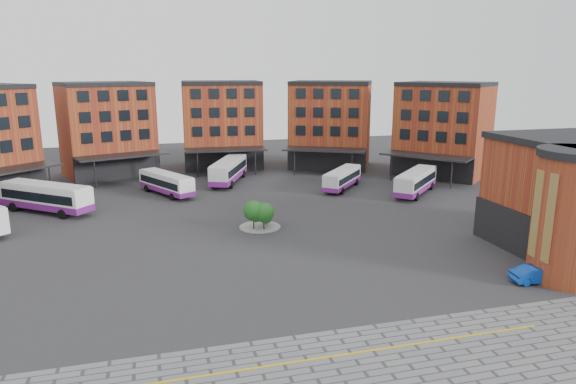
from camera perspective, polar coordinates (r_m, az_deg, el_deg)
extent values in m
plane|color=#28282B|center=(43.79, -2.39, -8.72)|extent=(160.00, 160.00, 0.00)
cube|color=gold|center=(32.31, 7.05, -17.37)|extent=(26.00, 0.15, 0.02)
cube|color=black|center=(74.39, -28.75, 2.12)|extent=(12.61, 11.97, 0.25)
cylinder|color=black|center=(75.45, -24.92, 1.12)|extent=(0.20, 0.20, 4.00)
cube|color=brown|center=(86.77, -19.45, 6.43)|extent=(15.55, 13.69, 14.00)
cube|color=black|center=(82.85, -18.30, 2.71)|extent=(12.45, 4.71, 4.00)
cube|color=black|center=(86.27, -19.83, 11.24)|extent=(15.65, 13.97, 0.60)
cube|color=black|center=(81.69, -18.63, 7.65)|extent=(10.87, 3.87, 8.00)
cube|color=black|center=(80.28, -17.93, 3.86)|extent=(13.72, 8.39, 0.25)
cylinder|color=black|center=(77.78, -20.65, 1.86)|extent=(0.20, 0.20, 4.00)
cylinder|color=black|center=(80.30, -14.36, 2.65)|extent=(0.20, 0.20, 4.00)
cube|color=brown|center=(89.78, -7.36, 7.30)|extent=(13.67, 10.88, 14.00)
cube|color=black|center=(85.68, -7.04, 3.64)|extent=(13.00, 1.41, 4.00)
cube|color=black|center=(89.29, -7.51, 11.96)|extent=(13.69, 11.18, 0.60)
cube|color=black|center=(84.55, -7.17, 8.43)|extent=(11.42, 0.95, 8.00)
cube|color=black|center=(83.04, -6.95, 4.72)|extent=(13.28, 5.30, 0.25)
cylinder|color=black|center=(81.40, -10.01, 3.01)|extent=(0.20, 0.20, 4.00)
cylinder|color=black|center=(82.06, -3.64, 3.27)|extent=(0.20, 0.20, 4.00)
cube|color=brown|center=(89.24, 4.75, 7.33)|extent=(16.12, 14.81, 14.00)
cube|color=black|center=(85.17, 4.27, 3.64)|extent=(11.81, 6.35, 4.00)
cube|color=black|center=(88.75, 4.84, 12.02)|extent=(16.26, 15.08, 0.60)
cube|color=black|center=(84.04, 4.34, 8.46)|extent=(10.26, 5.33, 8.00)
cube|color=black|center=(82.54, 4.08, 4.74)|extent=(13.58, 9.82, 0.25)
cylinder|color=black|center=(81.86, 0.72, 3.28)|extent=(0.20, 0.20, 4.00)
cylinder|color=black|center=(80.63, 7.09, 3.01)|extent=(0.20, 0.20, 4.00)
cube|color=brown|center=(85.16, 16.86, 6.50)|extent=(16.02, 16.39, 14.00)
cube|color=black|center=(81.34, 15.54, 2.71)|extent=(8.74, 10.28, 4.00)
cube|color=black|center=(84.65, 17.20, 11.41)|extent=(16.25, 16.58, 0.60)
cube|color=black|center=(80.18, 15.81, 7.75)|extent=(7.47, 8.86, 8.00)
cube|color=black|center=(78.82, 15.05, 3.89)|extent=(11.73, 12.79, 0.25)
cylinder|color=black|center=(79.15, 11.42, 2.65)|extent=(0.20, 0.20, 4.00)
cylinder|color=black|center=(76.08, 17.70, 1.84)|extent=(0.20, 0.20, 4.00)
cube|color=black|center=(51.28, 24.03, -4.19)|extent=(0.40, 12.00, 4.00)
cylinder|color=brown|center=(46.30, 29.10, -2.70)|extent=(6.00, 6.00, 10.00)
cube|color=red|center=(44.22, 26.46, -2.42)|extent=(0.12, 2.20, 7.00)
cylinder|color=gray|center=(55.21, -3.13, -3.89)|extent=(4.40, 4.40, 0.12)
cylinder|color=#332114|center=(54.29, -3.83, -3.45)|extent=(0.14, 0.14, 1.48)
sphere|color=#1A4E1A|center=(53.92, -3.86, -2.10)|extent=(2.16, 2.16, 2.16)
sphere|color=#1A4E1A|center=(53.94, -3.61, -2.58)|extent=(1.51, 1.51, 1.51)
cylinder|color=#332114|center=(55.78, -2.46, -3.16)|extent=(0.14, 0.14, 1.12)
sphere|color=#1A4E1A|center=(55.50, -2.47, -2.16)|extent=(1.82, 1.82, 1.82)
sphere|color=#1A4E1A|center=(55.50, -2.23, -2.52)|extent=(1.28, 1.28, 1.28)
cylinder|color=#332114|center=(54.13, -2.71, -3.55)|extent=(0.14, 0.14, 1.37)
sphere|color=#1A4E1A|center=(53.78, -2.72, -2.30)|extent=(2.08, 2.08, 2.08)
sphere|color=#1A4E1A|center=(53.79, -2.48, -2.74)|extent=(1.46, 1.46, 1.46)
cylinder|color=black|center=(60.23, -29.34, -3.70)|extent=(0.93, 1.02, 1.07)
cube|color=white|center=(66.82, -25.33, -0.41)|extent=(11.28, 9.81, 2.72)
cube|color=black|center=(66.78, -25.35, -0.25)|extent=(10.55, 9.24, 1.06)
cube|color=silver|center=(66.52, -25.46, 0.77)|extent=(10.82, 9.41, 0.13)
cube|color=black|center=(71.34, -28.55, 0.26)|extent=(1.57, 1.92, 1.22)
cube|color=#701B7D|center=(67.04, -25.25, -1.22)|extent=(11.33, 9.86, 0.78)
cylinder|color=black|center=(69.25, -28.22, -1.48)|extent=(1.08, 0.95, 1.11)
cylinder|color=black|center=(70.93, -26.48, -0.97)|extent=(1.08, 0.95, 1.11)
cylinder|color=black|center=(63.40, -23.79, -2.28)|extent=(1.08, 0.95, 1.11)
cylinder|color=black|center=(65.23, -22.03, -1.69)|extent=(1.08, 0.95, 1.11)
cube|color=white|center=(70.97, -13.38, 1.04)|extent=(7.03, 10.26, 2.32)
cube|color=black|center=(70.94, -13.39, 1.18)|extent=(6.69, 9.56, 0.90)
cube|color=silver|center=(70.73, -13.43, 2.00)|extent=(6.75, 9.85, 0.11)
cube|color=black|center=(75.30, -15.36, 1.80)|extent=(1.82, 1.06, 1.04)
cube|color=#701B7D|center=(71.15, -13.34, 0.39)|extent=(7.09, 10.32, 0.66)
cylinder|color=black|center=(73.52, -15.44, 0.39)|extent=(0.70, 0.97, 0.94)
cylinder|color=black|center=(74.63, -13.85, 0.67)|extent=(0.70, 0.97, 0.94)
cylinder|color=black|center=(67.86, -12.75, -0.53)|extent=(0.70, 0.97, 0.94)
cylinder|color=black|center=(69.06, -11.08, -0.21)|extent=(0.70, 0.97, 0.94)
cube|color=silver|center=(76.98, -6.62, 2.49)|extent=(7.29, 12.22, 2.70)
cube|color=black|center=(76.95, -6.62, 2.64)|extent=(6.97, 11.35, 1.05)
cube|color=silver|center=(76.73, -6.65, 3.52)|extent=(7.00, 11.73, 0.13)
cube|color=black|center=(82.61, -5.59, 3.45)|extent=(2.20, 1.03, 1.21)
cube|color=#701B7D|center=(77.17, -6.60, 1.79)|extent=(7.35, 12.27, 0.77)
cylinder|color=black|center=(81.28, -6.85, 2.07)|extent=(0.74, 1.14, 1.10)
cylinder|color=black|center=(80.62, -4.96, 2.02)|extent=(0.74, 1.14, 1.10)
cylinder|color=black|center=(73.98, -8.37, 0.88)|extent=(0.74, 1.14, 1.10)
cylinder|color=black|center=(73.26, -6.30, 0.82)|extent=(0.74, 1.14, 1.10)
cube|color=silver|center=(72.80, 6.05, 1.58)|extent=(8.13, 8.99, 2.20)
cube|color=black|center=(72.77, 6.06, 1.71)|extent=(7.66, 8.43, 0.85)
cube|color=silver|center=(72.57, 6.08, 2.47)|extent=(7.81, 8.63, 0.11)
cube|color=black|center=(77.27, 7.25, 2.40)|extent=(1.53, 1.33, 0.99)
cube|color=#701B7D|center=(72.97, 6.04, 0.98)|extent=(8.19, 9.05, 0.63)
cylinder|color=black|center=(76.33, 6.03, 1.26)|extent=(0.79, 0.86, 0.90)
cylinder|color=black|center=(75.64, 7.63, 1.10)|extent=(0.79, 0.86, 0.90)
cylinder|color=black|center=(70.52, 4.31, 0.28)|extent=(0.79, 0.86, 0.90)
cylinder|color=black|center=(69.77, 6.04, 0.10)|extent=(0.79, 0.86, 0.90)
cube|color=silver|center=(71.48, 14.03, 1.20)|extent=(9.75, 9.72, 2.50)
cube|color=black|center=(71.44, 14.03, 1.34)|extent=(9.16, 9.13, 0.97)
cube|color=silver|center=(71.22, 14.09, 2.23)|extent=(9.36, 9.33, 0.12)
cube|color=black|center=(76.64, 15.20, 2.12)|extent=(1.61, 1.62, 1.12)
cube|color=#701B7D|center=(71.67, 13.99, 0.51)|extent=(9.81, 9.77, 0.71)
cylinder|color=black|center=(75.47, 13.81, 0.85)|extent=(0.94, 0.94, 1.02)
cylinder|color=black|center=(74.82, 15.68, 0.62)|extent=(0.94, 0.94, 1.02)
cylinder|color=black|center=(68.76, 12.10, -0.28)|extent=(0.94, 0.94, 1.02)
cylinder|color=black|center=(68.06, 14.14, -0.54)|extent=(0.94, 0.94, 1.02)
imported|color=#0C389E|center=(45.72, 25.90, -8.24)|extent=(4.27, 1.87, 1.36)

